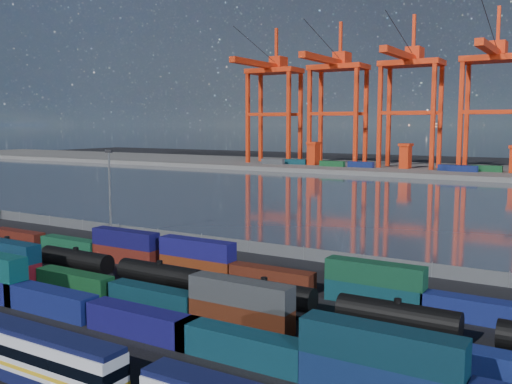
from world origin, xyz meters
The scene contains 13 objects.
ground centered at (0.00, 0.00, 0.00)m, with size 700.00×700.00×0.00m, color black.
harbor_water centered at (0.00, 105.00, 0.01)m, with size 700.00×700.00×0.00m, color #313947.
far_quay centered at (0.00, 210.00, 1.00)m, with size 700.00×70.00×2.00m, color #514F4C.
passenger_train centered at (8.68, -22.65, 2.40)m, with size 74.52×2.78×4.77m.
container_row_south centered at (4.96, -9.94, 2.21)m, with size 140.90×2.64×5.62m.
container_row_mid centered at (-0.37, -2.70, 1.83)m, with size 141.56×2.40×5.12m.
container_row_north centered at (1.47, 11.98, 1.84)m, with size 141.03×2.41×5.14m.
tanker_string centered at (17.27, 3.23, 1.98)m, with size 136.84×2.76×3.95m.
waterfront_fence centered at (0.00, 28.00, 1.00)m, with size 160.12×0.12×2.20m.
yard_light_mast centered at (-30.00, 26.00, 9.30)m, with size 1.60×0.40×16.60m.
gantry_cranes centered at (-7.50, 203.14, 42.87)m, with size 201.90×51.65×69.94m.
quay_containers centered at (-11.00, 195.46, 3.30)m, with size 172.58×10.99×2.60m.
straddle_carriers centered at (-2.50, 200.00, 7.82)m, with size 140.00×7.00×11.10m.
Camera 1 is at (49.22, -51.38, 21.18)m, focal length 40.00 mm.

